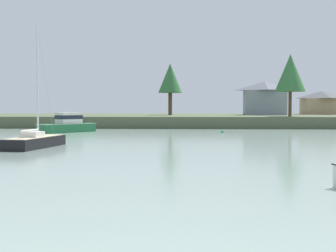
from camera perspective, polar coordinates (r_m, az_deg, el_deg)
The scene contains 8 objects.
far_shore_bank at distance 105.12m, azimuth 2.51°, elevation 0.78°, with size 237.71×46.41×2.03m, color #4C563D.
sailboat_black at distance 45.91m, azimuth -15.40°, elevation -2.15°, with size 3.65×8.54×12.11m.
cruiser_green at distance 73.04m, azimuth -11.27°, elevation -0.16°, with size 8.31×9.43×5.31m.
mooring_buoy_green at distance 70.21m, azimuth 6.43°, elevation -0.72°, with size 0.46×0.46×0.51m.
shore_tree_left_mid at distance 89.22m, azimuth 14.19°, elevation 6.05°, with size 5.41×5.41×11.05m.
shore_tree_inland_b at distance 102.68m, azimuth 0.26°, elevation 5.59°, with size 5.06×5.06×10.87m.
cottage_eastern at distance 116.18m, azimuth 17.63°, elevation 2.67°, with size 8.63×10.13×5.29m.
cottage_behind_trees at distance 104.86m, azimuth 11.29°, elevation 3.28°, with size 9.09×6.94×7.06m.
Camera 1 is at (0.63, -7.79, 3.73)m, focal length 51.83 mm.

